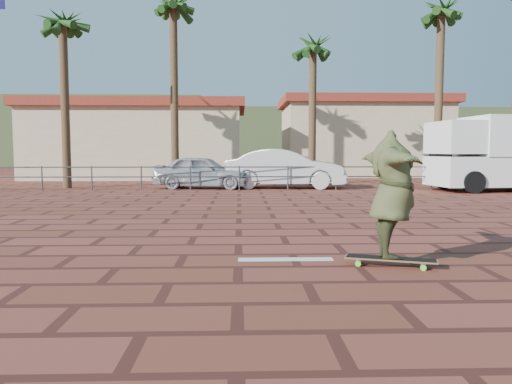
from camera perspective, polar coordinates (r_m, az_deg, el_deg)
The scene contains 16 objects.
ground at distance 8.59m, azimuth -2.01°, elevation -6.03°, with size 120.00×120.00×0.00m, color brown.
paint_stripe at distance 7.45m, azimuth 3.40°, elevation -7.68°, with size 1.40×0.22×0.01m, color white.
guardrail at distance 20.46m, azimuth -1.92°, elevation 2.12°, with size 24.06×0.06×1.00m.
palm_far_left at distance 23.78m, azimuth -21.23°, elevation 17.09°, with size 2.40×2.40×8.25m.
palm_left at distance 24.48m, azimuth -9.44°, elevation 19.68°, with size 2.40×2.40×9.45m.
palm_center at distance 24.66m, azimuth 6.53°, elevation 15.80°, with size 2.40×2.40×7.75m.
palm_right at distance 24.90m, azimuth 20.41°, elevation 18.31°, with size 2.40×2.40×9.05m.
building_west at distance 31.04m, azimuth -13.11°, elevation 5.83°, with size 12.60×7.60×4.50m.
building_east at distance 33.42m, azimuth 12.03°, elevation 6.20°, with size 10.60×6.60×5.00m.
hill_front at distance 58.46m, azimuth -1.88°, elevation 6.06°, with size 70.00×18.00×6.00m, color #384C28.
hill_back at distance 68.15m, azimuth -20.84°, elevation 6.41°, with size 35.00×14.00×8.00m, color #384C28.
longboard at distance 7.22m, azimuth 15.13°, elevation -7.44°, with size 1.27×0.66×0.12m.
skateboarder at distance 7.09m, azimuth 15.28°, elevation -0.29°, with size 2.16×0.59×1.76m, color #444927.
campervan at distance 22.52m, azimuth 26.58°, elevation 4.12°, with size 5.93×2.92×2.98m.
car_silver at distance 21.52m, azimuth -6.12°, elevation 2.29°, with size 1.67×4.15×1.42m, color #AEB1B5.
car_white at distance 21.55m, azimuth 3.41°, elevation 2.68°, with size 1.79×5.12×1.69m, color silver.
Camera 1 is at (0.03, -8.44, 1.60)m, focal length 35.00 mm.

